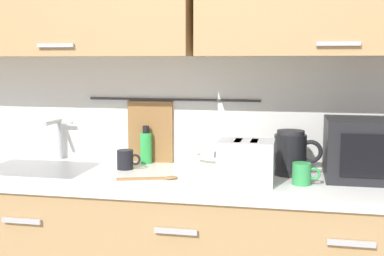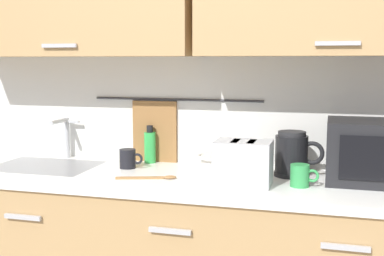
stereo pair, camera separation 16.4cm
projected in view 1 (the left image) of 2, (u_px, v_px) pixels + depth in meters
back_wall_assembly at (200, 41)px, 2.48m from camera, size 3.70×0.41×2.50m
sink_faucet at (58, 133)px, 2.69m from camera, size 0.09×0.17×0.22m
microwave at (378, 149)px, 2.26m from camera, size 0.46×0.35×0.27m
electric_kettle at (291, 153)px, 2.36m from camera, size 0.23×0.16×0.21m
dish_soap_bottle at (146, 147)px, 2.61m from camera, size 0.06×0.06×0.20m
mug_near_sink at (126, 160)px, 2.48m from camera, size 0.12×0.08×0.09m
mixing_bowl at (217, 161)px, 2.46m from camera, size 0.21×0.21×0.08m
toaster at (246, 162)px, 2.18m from camera, size 0.26×0.17×0.19m
mug_by_kettle at (302, 174)px, 2.17m from camera, size 0.12×0.08×0.09m
wooden_spoon at (155, 178)px, 2.27m from camera, size 0.27×0.11×0.01m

